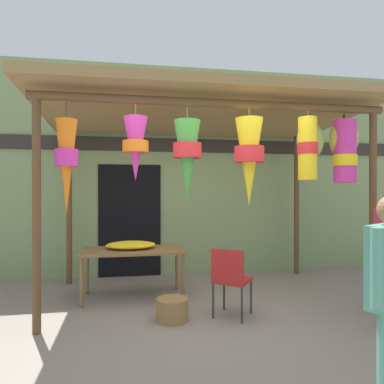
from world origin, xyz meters
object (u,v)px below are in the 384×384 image
(display_table, at_px, (133,254))
(flower_heap_on_table, at_px, (132,245))
(folding_chair, at_px, (230,276))
(wicker_basket_by_table, at_px, (172,309))

(display_table, distance_m, flower_heap_on_table, 0.13)
(flower_heap_on_table, xyz_separation_m, folding_chair, (1.16, -1.03, -0.25))
(wicker_basket_by_table, bearing_deg, display_table, 114.77)
(display_table, bearing_deg, flower_heap_on_table, 118.55)
(display_table, distance_m, folding_chair, 1.52)
(folding_chair, xyz_separation_m, wicker_basket_by_table, (-0.70, 0.04, -0.37))
(folding_chair, distance_m, wicker_basket_by_table, 0.79)
(display_table, height_order, flower_heap_on_table, flower_heap_on_table)
(wicker_basket_by_table, bearing_deg, flower_heap_on_table, 114.90)
(flower_heap_on_table, height_order, wicker_basket_by_table, flower_heap_on_table)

